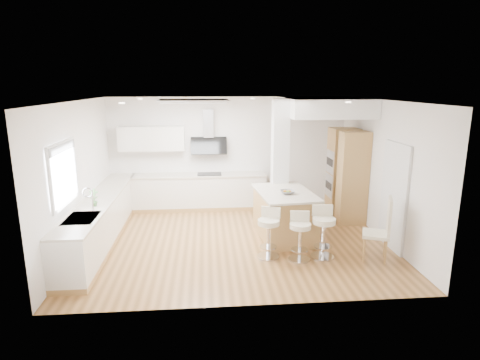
{
  "coord_description": "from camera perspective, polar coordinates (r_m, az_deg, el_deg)",
  "views": [
    {
      "loc": [
        -0.57,
        -7.65,
        3.1
      ],
      "look_at": [
        0.12,
        0.4,
        1.17
      ],
      "focal_mm": 30.0,
      "sensor_mm": 36.0,
      "label": 1
    }
  ],
  "objects": [
    {
      "name": "bar_stool_c",
      "position": [
        7.47,
        11.77,
        -6.86
      ],
      "size": [
        0.46,
        0.46,
        0.96
      ],
      "rotation": [
        0.0,
        0.0,
        -0.06
      ],
      "color": "silver",
      "rests_on": "ground"
    },
    {
      "name": "oven_column",
      "position": [
        9.68,
        14.84,
        0.77
      ],
      "size": [
        0.63,
        1.21,
        2.1
      ],
      "color": "tan",
      "rests_on": "ground"
    },
    {
      "name": "wall_right",
      "position": [
        8.61,
        19.71,
        1.28
      ],
      "size": [
        0.04,
        5.0,
        2.8
      ],
      "primitive_type": "cube",
      "color": "white",
      "rests_on": "ground"
    },
    {
      "name": "soffit",
      "position": [
        9.45,
        11.71,
        10.16
      ],
      "size": [
        1.78,
        2.2,
        0.4
      ],
      "color": "white",
      "rests_on": "ground"
    },
    {
      "name": "skylight",
      "position": [
        8.26,
        -6.54,
        11.09
      ],
      "size": [
        4.1,
        2.1,
        0.06
      ],
      "color": "silver",
      "rests_on": "ground"
    },
    {
      "name": "bar_stool_a",
      "position": [
        7.36,
        4.12,
        -7.13
      ],
      "size": [
        0.54,
        0.54,
        0.92
      ],
      "rotation": [
        0.0,
        0.0,
        -0.41
      ],
      "color": "silver",
      "rests_on": "ground"
    },
    {
      "name": "ceiling",
      "position": [
        8.28,
        -0.59,
        -8.54
      ],
      "size": [
        6.0,
        5.0,
        0.02
      ],
      "primitive_type": "cube",
      "color": "white",
      "rests_on": "ground"
    },
    {
      "name": "bar_stool_b",
      "position": [
        7.31,
        8.53,
        -7.55
      ],
      "size": [
        0.44,
        0.44,
        0.88
      ],
      "rotation": [
        0.0,
        0.0,
        -0.13
      ],
      "color": "silver",
      "rests_on": "ground"
    },
    {
      "name": "wall_left",
      "position": [
        8.21,
        -21.99,
        0.51
      ],
      "size": [
        0.04,
        5.0,
        2.8
      ],
      "primitive_type": "cube",
      "color": "white",
      "rests_on": "ground"
    },
    {
      "name": "pillar",
      "position": [
        8.92,
        5.68,
        2.41
      ],
      "size": [
        0.35,
        0.35,
        2.8
      ],
      "color": "silver",
      "rests_on": "ground"
    },
    {
      "name": "counter_left",
      "position": [
        8.58,
        -19.08,
        -5.24
      ],
      "size": [
        0.63,
        4.5,
        1.35
      ],
      "color": "tan",
      "rests_on": "ground"
    },
    {
      "name": "window_left",
      "position": [
        7.3,
        -23.86,
        1.19
      ],
      "size": [
        0.06,
        1.28,
        1.07
      ],
      "color": "white",
      "rests_on": "ground"
    },
    {
      "name": "wall_back",
      "position": [
        10.31,
        -1.66,
        3.97
      ],
      "size": [
        6.0,
        0.04,
        2.8
      ],
      "primitive_type": "cube",
      "color": "white",
      "rests_on": "ground"
    },
    {
      "name": "dining_chair",
      "position": [
        7.62,
        19.6,
        -6.31
      ],
      "size": [
        0.59,
        0.59,
        1.17
      ],
      "rotation": [
        0.0,
        0.0,
        -0.38
      ],
      "color": "beige",
      "rests_on": "ground"
    },
    {
      "name": "counter_back",
      "position": [
        10.17,
        -6.69,
        -0.31
      ],
      "size": [
        3.62,
        0.63,
        2.5
      ],
      "color": "tan",
      "rests_on": "ground"
    },
    {
      "name": "peninsula",
      "position": [
        8.33,
        6.32,
        -4.86
      ],
      "size": [
        1.22,
        1.7,
        1.05
      ],
      "rotation": [
        0.0,
        0.0,
        0.1
      ],
      "color": "tan",
      "rests_on": "ground"
    },
    {
      "name": "doorway_right",
      "position": [
        8.17,
        21.04,
        -2.36
      ],
      "size": [
        0.05,
        1.0,
        2.1
      ],
      "color": "#433E35",
      "rests_on": "ground"
    },
    {
      "name": "ground",
      "position": [
        8.28,
        -0.59,
        -8.54
      ],
      "size": [
        6.0,
        6.0,
        0.0
      ],
      "primitive_type": "plane",
      "color": "#9F6D3B",
      "rests_on": "ground"
    }
  ]
}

